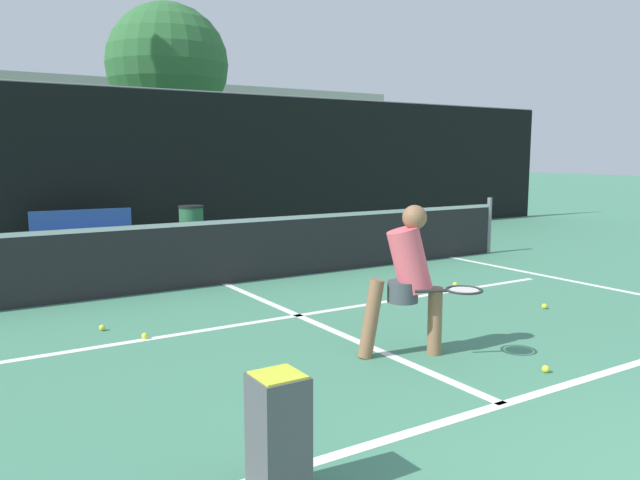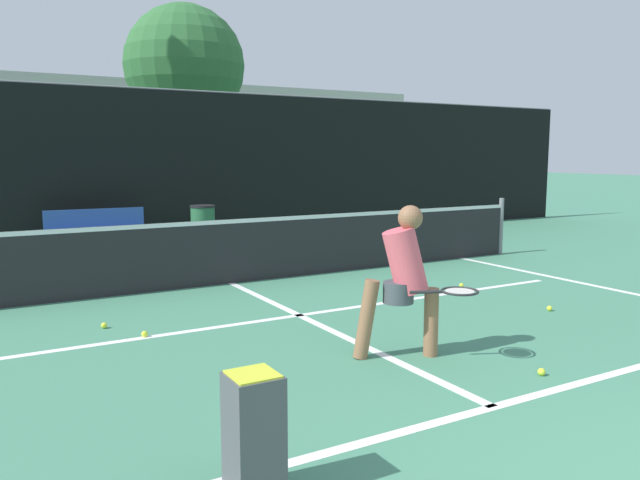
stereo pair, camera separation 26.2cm
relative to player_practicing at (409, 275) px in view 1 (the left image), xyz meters
The scene contains 19 objects.
court_baseline_near 1.51m from the player_practicing, 95.89° to the right, with size 11.00×0.10×0.01m, color white.
court_service_line 1.99m from the player_practicing, 94.18° to the left, with size 8.25×0.10×0.01m, color white.
court_center_mark 1.55m from the player_practicing, 95.68° to the left, with size 0.10×5.26×0.01m, color white.
court_sideline_right 4.64m from the player_practicing, 17.03° to the left, with size 0.10×6.26×0.01m, color white.
net 3.98m from the player_practicing, 91.92° to the left, with size 11.09×0.09×1.07m.
fence_back 8.48m from the player_practicing, 90.91° to the left, with size 24.00×0.06×3.24m.
player_practicing is the anchor object (origin of this frame).
tennis_ball_scattered_0 2.79m from the player_practicing, 136.43° to the left, with size 0.07×0.07×0.07m, color #D1E033.
tennis_ball_scattered_2 2.76m from the player_practicing, 10.63° to the left, with size 0.07×0.07×0.07m, color #D1E033.
tennis_ball_scattered_3 1.45m from the player_practicing, 54.11° to the right, with size 0.07×0.07×0.07m, color #D1E033.
tennis_ball_scattered_4 4.84m from the player_practicing, 50.18° to the left, with size 0.07×0.07×0.07m, color #D1E033.
tennis_ball_scattered_5 2.47m from the player_practicing, 51.41° to the left, with size 0.07×0.07×0.07m, color #D1E033.
tennis_ball_scattered_7 3.40m from the player_practicing, 37.96° to the left, with size 0.07×0.07×0.07m, color #D1E033.
tennis_ball_scattered_9 3.38m from the player_practicing, 133.07° to the left, with size 0.07×0.07×0.07m, color #D1E033.
ball_hopper 2.70m from the player_practicing, 145.47° to the right, with size 0.28×0.28×0.71m.
courtside_bench 7.90m from the player_practicing, 99.71° to the left, with size 1.84×0.47×0.86m.
trash_bin 7.48m from the player_practicing, 84.89° to the left, with size 0.50×0.50×0.88m.
tree_west 15.00m from the player_practicing, 79.65° to the left, with size 3.61×3.61×6.35m.
building_far 24.64m from the player_practicing, 90.31° to the left, with size 36.00×2.40×5.15m, color #B2ADA3.
Camera 1 is at (-3.60, -0.50, 1.90)m, focal length 35.00 mm.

